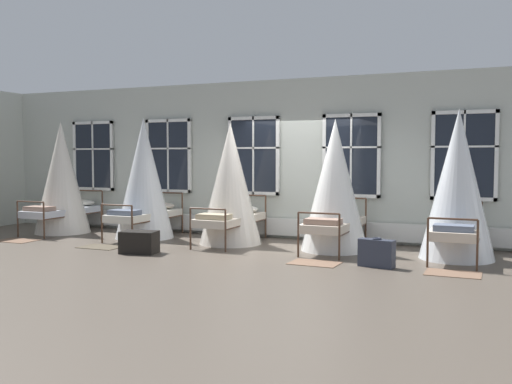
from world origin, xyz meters
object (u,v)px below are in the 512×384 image
at_px(suitcase_dark, 377,253).
at_px(travel_trunk, 139,242).
at_px(cot_fifth, 458,187).
at_px(cot_first, 62,180).
at_px(cot_second, 144,180).
at_px(cot_fourth, 335,188).
at_px(cot_third, 230,186).

relative_size(suitcase_dark, travel_trunk, 0.92).
height_order(cot_fifth, travel_trunk, cot_fifth).
xyz_separation_m(cot_first, travel_trunk, (3.24, -1.68, -1.02)).
distance_m(cot_second, suitcase_dark, 5.49).
bearing_deg(cot_first, cot_fourth, -90.23).
distance_m(cot_first, cot_third, 4.27).
height_order(cot_first, travel_trunk, cot_first).
height_order(cot_third, cot_fourth, cot_fourth).
xyz_separation_m(cot_fourth, suitcase_dark, (1.04, -1.32, -0.95)).
xyz_separation_m(cot_third, travel_trunk, (-1.03, -1.68, -0.96)).
height_order(cot_first, suitcase_dark, cot_first).
distance_m(cot_first, cot_second, 2.22).
height_order(cot_third, suitcase_dark, cot_third).
distance_m(cot_fourth, travel_trunk, 3.71).
height_order(cot_fourth, travel_trunk, cot_fourth).
xyz_separation_m(cot_second, cot_fourth, (4.19, -0.02, -0.07)).
height_order(cot_second, cot_fourth, cot_second).
bearing_deg(cot_first, cot_third, -90.29).
bearing_deg(travel_trunk, cot_first, 152.68).
bearing_deg(cot_first, suitcase_dark, -100.31).
bearing_deg(cot_second, cot_third, -90.83).
relative_size(cot_first, cot_third, 1.05).
bearing_deg(suitcase_dark, travel_trunk, -164.42).
bearing_deg(cot_third, cot_fourth, -89.69).
bearing_deg(cot_fifth, cot_third, 89.77).
height_order(suitcase_dark, travel_trunk, suitcase_dark).
height_order(cot_first, cot_fifth, cot_fifth).
relative_size(cot_fifth, suitcase_dark, 4.35).
bearing_deg(cot_second, cot_fifth, -90.85).
xyz_separation_m(cot_third, cot_fifth, (4.29, -0.05, 0.06)).
bearing_deg(cot_fourth, travel_trunk, 118.92).
height_order(cot_second, cot_third, cot_second).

